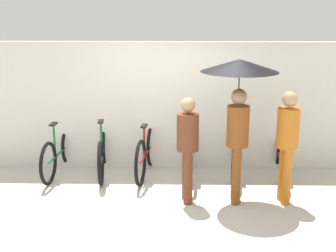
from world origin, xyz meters
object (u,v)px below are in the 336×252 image
at_px(parked_bicycle_0, 59,152).
at_px(parked_bicycle_4, 235,153).
at_px(parked_bicycle_2, 146,153).
at_px(parked_bicycle_1, 103,152).
at_px(pedestrian_leading, 188,143).
at_px(parked_bicycle_5, 279,155).
at_px(pedestrian_trailing, 287,139).
at_px(pedestrian_center, 239,88).
at_px(parked_bicycle_3, 191,153).

bearing_deg(parked_bicycle_0, parked_bicycle_4, -85.20).
height_order(parked_bicycle_2, parked_bicycle_4, parked_bicycle_4).
xyz_separation_m(parked_bicycle_1, pedestrian_leading, (1.44, -1.17, 0.54)).
height_order(parked_bicycle_5, pedestrian_trailing, pedestrian_trailing).
bearing_deg(parked_bicycle_0, pedestrian_trailing, -102.74).
distance_m(parked_bicycle_2, pedestrian_center, 2.17).
xyz_separation_m(parked_bicycle_4, pedestrian_trailing, (0.59, -1.15, 0.60)).
bearing_deg(parked_bicycle_1, parked_bicycle_5, -95.70).
bearing_deg(parked_bicycle_1, parked_bicycle_0, 83.89).
bearing_deg(parked_bicycle_5, pedestrian_trailing, 179.24).
relative_size(parked_bicycle_0, parked_bicycle_2, 1.00).
xyz_separation_m(parked_bicycle_0, parked_bicycle_2, (1.52, -0.06, 0.02)).
bearing_deg(parked_bicycle_4, parked_bicycle_1, 98.65).
bearing_deg(parked_bicycle_2, pedestrian_trailing, -110.48).
xyz_separation_m(parked_bicycle_5, pedestrian_leading, (-1.60, -1.15, 0.57)).
xyz_separation_m(parked_bicycle_1, parked_bicycle_2, (0.76, -0.05, 0.01)).
height_order(parked_bicycle_2, parked_bicycle_3, parked_bicycle_3).
relative_size(parked_bicycle_2, parked_bicycle_3, 0.98).
distance_m(pedestrian_leading, pedestrian_center, 1.08).
bearing_deg(parked_bicycle_1, parked_bicycle_4, -95.46).
relative_size(parked_bicycle_0, parked_bicycle_4, 0.97).
xyz_separation_m(parked_bicycle_0, pedestrian_trailing, (3.63, -1.17, 0.61)).
xyz_separation_m(parked_bicycle_0, parked_bicycle_3, (2.28, -0.09, 0.03)).
distance_m(parked_bicycle_0, parked_bicycle_1, 0.76).
bearing_deg(parked_bicycle_2, parked_bicycle_4, -81.19).
xyz_separation_m(parked_bicycle_5, pedestrian_trailing, (-0.17, -1.14, 0.63)).
distance_m(parked_bicycle_4, pedestrian_trailing, 1.43).
relative_size(parked_bicycle_1, pedestrian_center, 0.83).
distance_m(parked_bicycle_0, pedestrian_center, 3.38).
relative_size(parked_bicycle_3, parked_bicycle_4, 0.99).
bearing_deg(pedestrian_leading, pedestrian_trailing, -5.60).
relative_size(parked_bicycle_2, parked_bicycle_4, 0.97).
height_order(parked_bicycle_5, pedestrian_leading, pedestrian_leading).
height_order(parked_bicycle_1, parked_bicycle_5, parked_bicycle_1).
height_order(parked_bicycle_4, parked_bicycle_5, parked_bicycle_4).
height_order(parked_bicycle_3, parked_bicycle_4, parked_bicycle_3).
bearing_deg(parked_bicycle_5, pedestrian_center, 147.54).
relative_size(parked_bicycle_0, pedestrian_leading, 1.12).
distance_m(parked_bicycle_0, parked_bicycle_4, 3.04).
height_order(parked_bicycle_1, pedestrian_leading, pedestrian_leading).
xyz_separation_m(parked_bicycle_3, parked_bicycle_5, (1.52, 0.06, -0.05)).
relative_size(parked_bicycle_1, parked_bicycle_5, 1.01).
bearing_deg(pedestrian_center, parked_bicycle_0, 164.23).
relative_size(pedestrian_center, pedestrian_trailing, 1.26).
height_order(parked_bicycle_0, parked_bicycle_3, parked_bicycle_3).
relative_size(parked_bicycle_4, parked_bicycle_5, 1.04).
height_order(parked_bicycle_0, pedestrian_trailing, pedestrian_trailing).
bearing_deg(parked_bicycle_2, parked_bicycle_5, -82.06).
bearing_deg(parked_bicycle_3, pedestrian_trailing, -125.14).
relative_size(parked_bicycle_4, pedestrian_center, 0.86).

